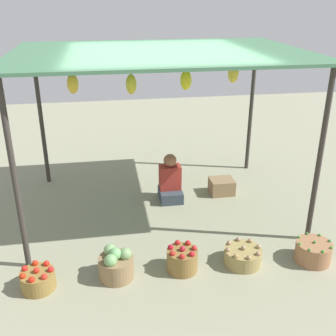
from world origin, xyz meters
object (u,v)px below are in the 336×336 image
basket_red_apples (182,260)px  basket_green_chilies (313,252)px  basket_red_tomatoes (38,279)px  basket_cabbages (116,265)px  vendor_person (170,182)px  wooden_crate_near_vendor (222,186)px  basket_potatoes (243,256)px

basket_red_apples → basket_green_chilies: size_ratio=0.85×
basket_red_tomatoes → basket_red_apples: (1.69, 0.06, 0.03)m
basket_red_tomatoes → basket_cabbages: (0.89, 0.05, 0.06)m
basket_red_apples → basket_green_chilies: basket_red_apples is taller
vendor_person → basket_red_apples: bearing=-95.2°
basket_red_apples → basket_green_chilies: bearing=-3.0°
basket_green_chilies → wooden_crate_near_vendor: bearing=106.7°
vendor_person → basket_cabbages: vendor_person is taller
basket_red_tomatoes → vendor_person: bearing=45.8°
basket_green_chilies → wooden_crate_near_vendor: 2.10m
basket_red_tomatoes → basket_potatoes: basket_red_tomatoes is taller
basket_red_apples → basket_potatoes: 0.77m
basket_red_apples → wooden_crate_near_vendor: size_ratio=0.97×
vendor_person → wooden_crate_near_vendor: bearing=3.9°
basket_potatoes → basket_green_chilies: basket_green_chilies is taller
basket_potatoes → vendor_person: bearing=107.9°
vendor_person → wooden_crate_near_vendor: (0.89, 0.06, -0.17)m
basket_green_chilies → basket_red_tomatoes: bearing=179.5°
wooden_crate_near_vendor → basket_green_chilies: bearing=-73.3°
basket_red_tomatoes → basket_red_apples: 1.70m
basket_red_tomatoes → basket_cabbages: bearing=3.3°
basket_potatoes → basket_cabbages: bearing=-179.6°
basket_cabbages → wooden_crate_near_vendor: size_ratio=1.06×
vendor_person → basket_potatoes: 1.96m
basket_cabbages → basket_green_chilies: size_ratio=0.94×
basket_cabbages → wooden_crate_near_vendor: 2.68m
basket_red_apples → vendor_person: bearing=84.8°
basket_red_apples → basket_potatoes: bearing=0.4°
basket_red_apples → basket_red_tomatoes: bearing=-178.0°
vendor_person → basket_potatoes: (0.60, -1.86, -0.19)m
basket_potatoes → basket_green_chilies: (0.89, -0.09, 0.03)m
basket_red_apples → wooden_crate_near_vendor: basket_red_apples is taller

